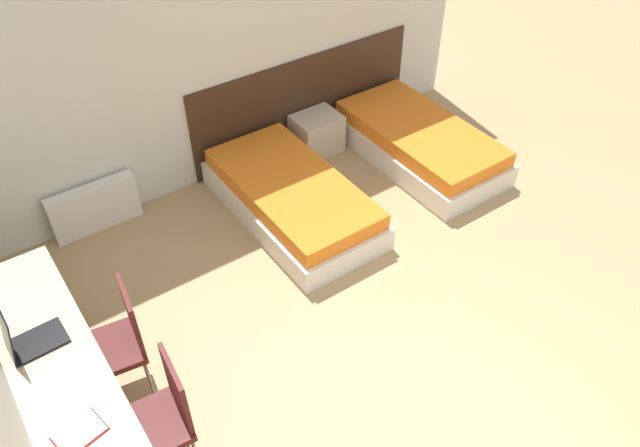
# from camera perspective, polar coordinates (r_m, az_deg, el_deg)

# --- Properties ---
(wall_back) EXTENTS (5.93, 0.05, 2.70)m
(wall_back) POSITION_cam_1_polar(r_m,az_deg,el_deg) (5.92, -10.29, 15.34)
(wall_back) COLOR silver
(wall_back) RESTS_ON ground_plane
(headboard_panel) EXTENTS (2.65, 0.03, 0.99)m
(headboard_panel) POSITION_cam_1_polar(r_m,az_deg,el_deg) (6.73, -1.44, 11.13)
(headboard_panel) COLOR #382316
(headboard_panel) RESTS_ON ground_plane
(bed_near_window) EXTENTS (0.95, 1.87, 0.40)m
(bed_near_window) POSITION_cam_1_polar(r_m,az_deg,el_deg) (5.88, -2.56, 2.34)
(bed_near_window) COLOR silver
(bed_near_window) RESTS_ON ground_plane
(bed_near_door) EXTENTS (0.95, 1.87, 0.40)m
(bed_near_door) POSITION_cam_1_polar(r_m,az_deg,el_deg) (6.69, 9.05, 7.30)
(bed_near_door) COLOR silver
(bed_near_door) RESTS_ON ground_plane
(nightstand) EXTENTS (0.49, 0.39, 0.42)m
(nightstand) POSITION_cam_1_polar(r_m,az_deg,el_deg) (6.72, -0.31, 8.24)
(nightstand) COLOR beige
(nightstand) RESTS_ON ground_plane
(radiator) EXTENTS (0.81, 0.12, 0.47)m
(radiator) POSITION_cam_1_polar(r_m,az_deg,el_deg) (6.07, -19.90, 1.40)
(radiator) COLOR silver
(radiator) RESTS_ON ground_plane
(desk) EXTENTS (0.54, 2.57, 0.74)m
(desk) POSITION_cam_1_polar(r_m,az_deg,el_deg) (4.22, -21.77, -14.74)
(desk) COLOR #C6B28E
(desk) RESTS_ON ground_plane
(chair_near_laptop) EXTENTS (0.48, 0.48, 0.95)m
(chair_near_laptop) POSITION_cam_1_polar(r_m,az_deg,el_deg) (4.51, -17.99, -10.02)
(chair_near_laptop) COLOR #511919
(chair_near_laptop) RESTS_ON ground_plane
(chair_near_notebook) EXTENTS (0.46, 0.46, 0.95)m
(chair_near_notebook) POSITION_cam_1_polar(r_m,az_deg,el_deg) (4.09, -14.30, -16.62)
(chair_near_notebook) COLOR #511919
(chair_near_notebook) RESTS_ON ground_plane
(laptop) EXTENTS (0.35, 0.25, 0.35)m
(laptop) POSITION_cam_1_polar(r_m,az_deg,el_deg) (4.33, -25.20, -9.54)
(laptop) COLOR black
(laptop) RESTS_ON desk
(open_notebook) EXTENTS (0.30, 0.25, 0.02)m
(open_notebook) POSITION_cam_1_polar(r_m,az_deg,el_deg) (3.89, -21.13, -17.45)
(open_notebook) COLOR #B21E1E
(open_notebook) RESTS_ON desk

